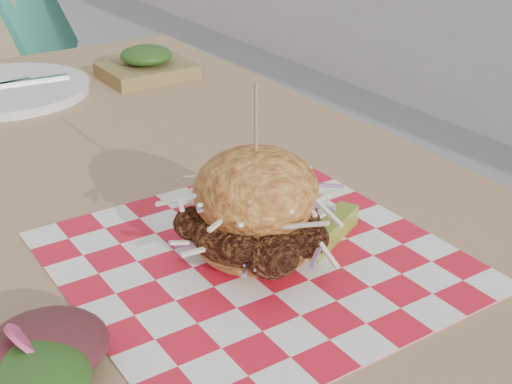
# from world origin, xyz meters

# --- Properties ---
(patio_table) EXTENTS (0.80, 1.20, 0.75)m
(patio_table) POSITION_xyz_m (-0.08, -0.32, 0.67)
(patio_table) COLOR tan
(patio_table) RESTS_ON ground
(paper_liner) EXTENTS (0.36, 0.36, 0.00)m
(paper_liner) POSITION_xyz_m (-0.02, -0.59, 0.75)
(paper_liner) COLOR red
(paper_liner) RESTS_ON patio_table
(sandwich) EXTENTS (0.16, 0.16, 0.18)m
(sandwich) POSITION_xyz_m (-0.02, -0.59, 0.80)
(sandwich) COLOR #C68637
(sandwich) RESTS_ON paper_liner
(pickle_spear) EXTENTS (0.10, 0.06, 0.02)m
(pickle_spear) POSITION_xyz_m (0.06, -0.60, 0.76)
(pickle_spear) COLOR olive
(pickle_spear) RESTS_ON paper_liner
(place_setting) EXTENTS (0.27, 0.27, 0.02)m
(place_setting) POSITION_xyz_m (-0.08, 0.06, 0.76)
(place_setting) COLOR white
(place_setting) RESTS_ON patio_table
(kraft_tray) EXTENTS (0.15, 0.12, 0.06)m
(kraft_tray) POSITION_xyz_m (0.15, 0.02, 0.77)
(kraft_tray) COLOR olive
(kraft_tray) RESTS_ON patio_table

